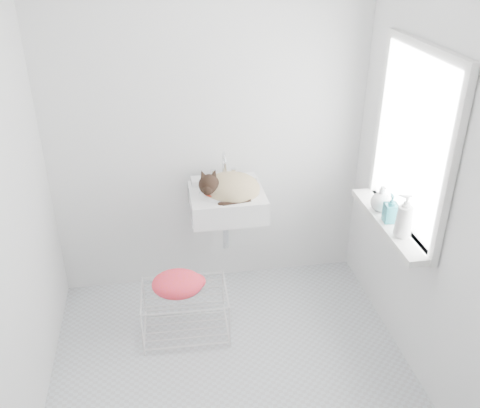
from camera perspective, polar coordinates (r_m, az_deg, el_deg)
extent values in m
cube|color=silver|center=(3.43, -0.92, -17.30)|extent=(2.20, 2.00, 0.02)
cube|color=white|center=(3.60, -3.46, 8.75)|extent=(2.20, 0.02, 2.50)
cube|color=white|center=(3.03, 19.98, 3.18)|extent=(0.02, 2.00, 2.50)
cube|color=white|center=(2.77, -24.25, 0.00)|extent=(0.02, 2.00, 2.50)
cube|color=white|center=(3.15, 18.38, 6.35)|extent=(0.01, 0.80, 1.00)
cube|color=white|center=(3.14, 18.13, 6.35)|extent=(0.04, 0.90, 1.10)
cube|color=white|center=(3.33, 15.90, -2.01)|extent=(0.16, 0.88, 0.04)
cube|color=white|center=(3.53, -1.43, 1.32)|extent=(0.50, 0.43, 0.20)
ellipsoid|color=tan|center=(3.51, -0.93, 1.72)|extent=(0.40, 0.36, 0.19)
sphere|color=black|center=(3.40, -3.27, 2.40)|extent=(0.15, 0.15, 0.14)
torus|color=#B22C18|center=(3.42, -2.98, 1.79)|extent=(0.13, 0.13, 0.05)
cube|color=silver|center=(3.59, -5.96, -11.70)|extent=(0.56, 0.40, 0.33)
ellipsoid|color=#FF3A00|center=(3.46, -6.75, -9.12)|extent=(0.36, 0.27, 0.14)
imported|color=silver|center=(3.18, 17.08, -3.33)|extent=(0.11, 0.11, 0.22)
imported|color=#217680|center=(3.31, 15.86, -1.81)|extent=(0.09, 0.09, 0.17)
imported|color=white|center=(3.42, 14.89, -0.61)|extent=(0.16, 0.16, 0.16)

